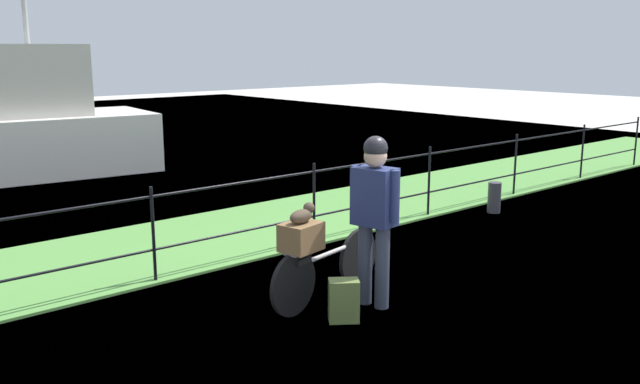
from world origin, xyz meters
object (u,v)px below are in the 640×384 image
(cyclist_person, at_px, (375,206))
(backpack_on_paving, at_px, (344,301))
(mooring_bollard, at_px, (494,197))
(wooden_crate, at_px, (301,237))
(moored_boat_near, at_px, (35,128))
(bicycle_main, at_px, (326,269))
(terrier_dog, at_px, (303,215))

(cyclist_person, distance_m, backpack_on_paving, 0.95)
(cyclist_person, xyz_separation_m, mooring_bollard, (4.14, 1.50, -0.77))
(wooden_crate, relative_size, moored_boat_near, 0.08)
(bicycle_main, height_order, terrier_dog, terrier_dog)
(moored_boat_near, bearing_deg, cyclist_person, -89.63)
(backpack_on_paving, xyz_separation_m, moored_boat_near, (0.43, 9.54, 0.73))
(cyclist_person, bearing_deg, mooring_bollard, 19.89)
(terrier_dog, height_order, moored_boat_near, moored_boat_near)
(bicycle_main, xyz_separation_m, moored_boat_near, (0.20, 9.03, 0.60))
(backpack_on_paving, bearing_deg, wooden_crate, 146.31)
(terrier_dog, bearing_deg, bicycle_main, 11.37)
(terrier_dog, xyz_separation_m, mooring_bollard, (4.76, 1.16, -0.72))
(cyclist_person, bearing_deg, terrier_dog, 151.54)
(wooden_crate, relative_size, mooring_bollard, 0.79)
(mooring_bollard, bearing_deg, moored_boat_near, 117.90)
(moored_boat_near, bearing_deg, mooring_bollard, -62.10)
(moored_boat_near, bearing_deg, backpack_on_paving, -92.56)
(terrier_dog, bearing_deg, moored_boat_near, 86.50)
(wooden_crate, height_order, mooring_bollard, wooden_crate)
(bicycle_main, distance_m, cyclist_person, 0.83)
(backpack_on_paving, bearing_deg, mooring_bollard, 55.76)
(bicycle_main, height_order, cyclist_person, cyclist_person)
(wooden_crate, bearing_deg, mooring_bollard, 13.72)
(cyclist_person, height_order, backpack_on_paving, cyclist_person)
(terrier_dog, xyz_separation_m, moored_boat_near, (0.56, 9.10, -0.03))
(bicycle_main, height_order, backpack_on_paving, bicycle_main)
(backpack_on_paving, relative_size, moored_boat_near, 0.09)
(terrier_dog, height_order, backpack_on_paving, terrier_dog)
(wooden_crate, distance_m, moored_boat_near, 9.13)
(backpack_on_paving, bearing_deg, terrier_dog, 143.22)
(bicycle_main, height_order, wooden_crate, wooden_crate)
(mooring_bollard, relative_size, moored_boat_near, 0.10)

